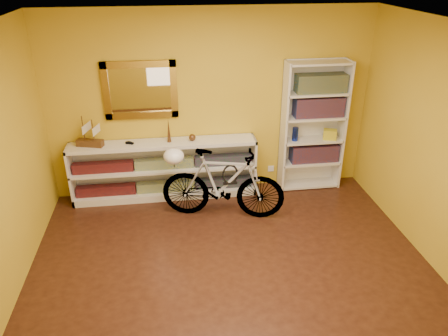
{
  "coord_description": "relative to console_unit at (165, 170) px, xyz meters",
  "views": [
    {
      "loc": [
        -0.61,
        -3.7,
        3.15
      ],
      "look_at": [
        0.0,
        0.7,
        0.95
      ],
      "focal_mm": 34.36,
      "sensor_mm": 36.0,
      "label": 1
    }
  ],
  "objects": [
    {
      "name": "floor",
      "position": [
        0.7,
        -1.81,
        -0.43
      ],
      "size": [
        4.5,
        4.0,
        0.01
      ],
      "primitive_type": "cube",
      "color": "black",
      "rests_on": "ground"
    },
    {
      "name": "ceiling",
      "position": [
        0.7,
        -1.81,
        2.18
      ],
      "size": [
        4.5,
        4.0,
        0.01
      ],
      "primitive_type": "cube",
      "color": "silver",
      "rests_on": "ground"
    },
    {
      "name": "back_wall",
      "position": [
        0.7,
        0.19,
        0.88
      ],
      "size": [
        4.5,
        0.01,
        2.6
      ],
      "primitive_type": "cube",
      "color": "gold",
      "rests_on": "ground"
    },
    {
      "name": "right_wall",
      "position": [
        2.95,
        -1.81,
        0.88
      ],
      "size": [
        0.01,
        4.0,
        2.6
      ],
      "primitive_type": "cube",
      "color": "gold",
      "rests_on": "ground"
    },
    {
      "name": "gilt_mirror",
      "position": [
        -0.25,
        0.15,
        1.12
      ],
      "size": [
        0.98,
        0.06,
        0.78
      ],
      "primitive_type": "cube",
      "color": "#876318",
      "rests_on": "back_wall"
    },
    {
      "name": "wall_socket",
      "position": [
        1.6,
        0.17,
        -0.17
      ],
      "size": [
        0.09,
        0.02,
        0.09
      ],
      "primitive_type": "cube",
      "color": "silver",
      "rests_on": "back_wall"
    },
    {
      "name": "console_unit",
      "position": [
        0.0,
        0.0,
        0.0
      ],
      "size": [
        2.6,
        0.35,
        0.85
      ],
      "primitive_type": null,
      "color": "silver",
      "rests_on": "floor"
    },
    {
      "name": "cd_row_lower",
      "position": [
        0.0,
        -0.02,
        -0.26
      ],
      "size": [
        2.5,
        0.13,
        0.14
      ],
      "primitive_type": "cube",
      "color": "black",
      "rests_on": "console_unit"
    },
    {
      "name": "cd_row_upper",
      "position": [
        0.0,
        -0.02,
        0.11
      ],
      "size": [
        2.5,
        0.13,
        0.14
      ],
      "primitive_type": "cube",
      "color": "navy",
      "rests_on": "console_unit"
    },
    {
      "name": "model_ship",
      "position": [
        -0.97,
        0.0,
        0.64
      ],
      "size": [
        0.38,
        0.23,
        0.42
      ],
      "primitive_type": null,
      "rotation": [
        0.0,
        0.0,
        -0.29
      ],
      "color": "#402711",
      "rests_on": "console_unit"
    },
    {
      "name": "toy_car",
      "position": [
        -0.45,
        0.0,
        0.43
      ],
      "size": [
        0.0,
        0.0,
        0.0
      ],
      "primitive_type": "imported",
      "rotation": [
        0.0,
        0.0,
        1.2
      ],
      "color": "black",
      "rests_on": "console_unit"
    },
    {
      "name": "bronze_ornament",
      "position": [
        0.09,
        0.0,
        0.59
      ],
      "size": [
        0.06,
        0.06,
        0.33
      ],
      "primitive_type": "cone",
      "color": "#51321B",
      "rests_on": "console_unit"
    },
    {
      "name": "decorative_orb",
      "position": [
        0.41,
        0.0,
        0.47
      ],
      "size": [
        0.09,
        0.09,
        0.09
      ],
      "primitive_type": "sphere",
      "color": "#51321B",
      "rests_on": "console_unit"
    },
    {
      "name": "bookcase",
      "position": [
        2.15,
        0.03,
        0.52
      ],
      "size": [
        0.9,
        0.3,
        1.9
      ],
      "primitive_type": null,
      "color": "silver",
      "rests_on": "floor"
    },
    {
      "name": "book_row_a",
      "position": [
        2.2,
        0.03,
        0.12
      ],
      "size": [
        0.7,
        0.22,
        0.26
      ],
      "primitive_type": "cube",
      "color": "maroon",
      "rests_on": "bookcase"
    },
    {
      "name": "book_row_b",
      "position": [
        2.2,
        0.03,
        0.83
      ],
      "size": [
        0.7,
        0.22,
        0.28
      ],
      "primitive_type": "cube",
      "color": "maroon",
      "rests_on": "bookcase"
    },
    {
      "name": "book_row_c",
      "position": [
        2.2,
        0.03,
        1.16
      ],
      "size": [
        0.7,
        0.22,
        0.25
      ],
      "primitive_type": "cube",
      "color": "navy",
      "rests_on": "bookcase"
    },
    {
      "name": "travel_mug",
      "position": [
        1.89,
        0.01,
        0.44
      ],
      "size": [
        0.09,
        0.09,
        0.2
      ],
      "primitive_type": "cylinder",
      "color": "navy",
      "rests_on": "bookcase"
    },
    {
      "name": "red_tin",
      "position": [
        1.95,
        0.06,
        1.12
      ],
      "size": [
        0.17,
        0.17,
        0.16
      ],
      "primitive_type": "cube",
      "rotation": [
        0.0,
        0.0,
        0.36
      ],
      "color": "maroon",
      "rests_on": "bookcase"
    },
    {
      "name": "yellow_bag",
      "position": [
        2.4,
        -0.01,
        0.41
      ],
      "size": [
        0.22,
        0.18,
        0.14
      ],
      "primitive_type": "cube",
      "rotation": [
        0.0,
        0.0,
        -0.33
      ],
      "color": "gold",
      "rests_on": "bookcase"
    },
    {
      "name": "bicycle",
      "position": [
        0.75,
        -0.65,
        0.06
      ],
      "size": [
        0.81,
        1.7,
        0.97
      ],
      "primitive_type": "imported",
      "rotation": [
        0.0,
        0.0,
        1.33
      ],
      "color": "silver",
      "rests_on": "floor"
    },
    {
      "name": "helmet",
      "position": [
        0.13,
        -0.5,
        0.43
      ],
      "size": [
        0.27,
        0.26,
        0.2
      ],
      "primitive_type": "ellipsoid",
      "color": "white",
      "rests_on": "bicycle"
    },
    {
      "name": "u_lock",
      "position": [
        0.84,
        -0.67,
        0.21
      ],
      "size": [
        0.21,
        0.02,
        0.21
      ],
      "primitive_type": "torus",
      "rotation": [
        1.57,
        0.0,
        0.0
      ],
      "color": "black",
      "rests_on": "bicycle"
    }
  ]
}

